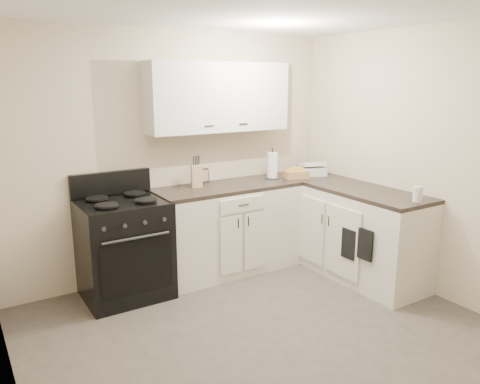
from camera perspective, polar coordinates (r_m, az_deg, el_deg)
floor at (r=3.84m, az=4.73°, el=-18.03°), size 3.60×3.60×0.00m
ceiling at (r=3.32m, az=5.62°, el=22.00°), size 3.60×3.60×0.00m
wall_back at (r=4.89m, az=-7.74°, el=4.43°), size 3.60×0.00×3.60m
wall_right at (r=4.66m, az=23.07°, el=3.05°), size 0.00×3.60×3.60m
wall_left at (r=2.72m, az=-26.80°, el=-4.07°), size 0.00×3.60×3.60m
base_cabinets_back at (r=5.01m, az=-1.58°, el=-4.66°), size 1.55×0.60×0.90m
base_cabinets_right at (r=5.15m, az=12.58°, el=-4.47°), size 0.60×1.90×0.90m
countertop_back at (r=4.89m, az=-1.61°, el=0.59°), size 1.55×0.60×0.04m
countertop_right at (r=5.03m, az=12.84°, el=0.63°), size 0.60×1.90×0.04m
upper_cabinets at (r=4.90m, az=-2.60°, el=11.48°), size 1.55×0.30×0.70m
stove at (r=4.55m, az=-13.92°, el=-6.84°), size 0.77×0.66×0.94m
knife_block at (r=4.80m, az=-5.31°, el=1.96°), size 0.13×0.12×0.23m
paper_towel at (r=5.23m, az=3.96°, el=3.25°), size 0.15×0.15×0.29m
picture_frame at (r=5.03m, az=-4.34°, el=2.03°), size 0.12×0.07×0.15m
wicker_basket at (r=5.27m, az=6.83°, el=2.16°), size 0.30×0.24×0.09m
countertop_grill at (r=5.48m, az=8.82°, el=2.56°), size 0.32×0.31×0.10m
glass_jar at (r=4.50m, az=20.84°, el=-0.24°), size 0.09×0.09×0.14m
oven_mitt_near at (r=4.52m, az=15.01°, el=-6.22°), size 0.02×0.17×0.30m
oven_mitt_far at (r=4.67m, az=13.10°, el=-6.19°), size 0.02×0.17×0.30m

